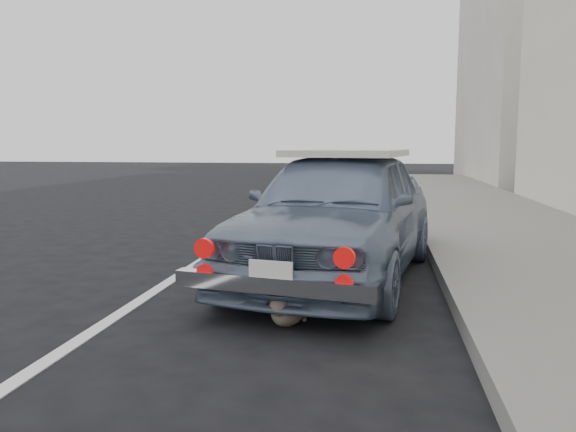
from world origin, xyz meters
The scene contains 5 objects.
building_far centered at (6.35, 20.00, 4.00)m, with size 3.50×10.00×8.00m, color beige.
pline_front centered at (0.50, 6.50, 0.00)m, with size 3.00×0.12×0.01m, color silver.
pline_side centered at (-0.90, 3.00, 0.00)m, with size 0.12×7.00×0.01m, color silver.
retro_coupe centered at (0.78, 3.81, 0.69)m, with size 2.28×4.24×1.37m.
cat centered at (0.51, 2.11, 0.13)m, with size 0.33×0.51×0.29m.
Camera 1 is at (1.19, -2.01, 1.39)m, focal length 35.00 mm.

